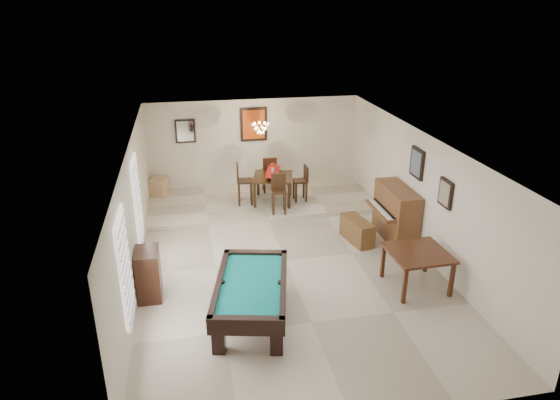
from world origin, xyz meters
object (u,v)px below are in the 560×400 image
object	(u,v)px
square_table	(416,269)
corner_bench	(159,186)
dining_table	(273,187)
chandelier	(260,124)
dining_chair_south	(279,194)
dining_chair_north	(269,174)
pool_table	(252,301)
apothecary_chest	(149,274)
dining_chair_west	(245,184)
flower_vase	(273,167)
piano_bench	(357,231)
dining_chair_east	(300,183)
upright_piano	(390,214)

from	to	relation	value
square_table	corner_bench	xyz separation A→B (m)	(-4.99, 5.62, -0.02)
dining_table	chandelier	world-z (taller)	chandelier
dining_chair_south	chandelier	xyz separation A→B (m)	(-0.30, 0.94, 1.58)
dining_chair_south	dining_chair_north	distance (m)	1.54
square_table	chandelier	bearing A→B (deg)	115.71
dining_table	corner_bench	size ratio (longest dim) A/B	1.94
pool_table	apothecary_chest	distance (m)	2.07
dining_table	dining_chair_west	distance (m)	0.76
pool_table	flower_vase	distance (m)	5.18
piano_bench	dining_chair_south	xyz separation A→B (m)	(-1.50, 1.70, 0.35)
square_table	piano_bench	world-z (taller)	square_table
piano_bench	apothecary_chest	size ratio (longest dim) A/B	1.01
dining_chair_north	dining_chair_east	xyz separation A→B (m)	(0.70, -0.83, -0.04)
dining_chair_north	chandelier	size ratio (longest dim) A/B	1.72
square_table	dining_chair_east	bearing A→B (deg)	105.63
apothecary_chest	chandelier	world-z (taller)	chandelier
square_table	dining_chair_west	distance (m)	5.29
square_table	dining_chair_west	world-z (taller)	dining_chair_west
apothecary_chest	piano_bench	bearing A→B (deg)	17.50
pool_table	dining_chair_west	size ratio (longest dim) A/B	2.01
corner_bench	dining_chair_west	bearing A→B (deg)	-25.78
dining_chair_east	chandelier	bearing A→B (deg)	-103.75
square_table	dining_chair_south	size ratio (longest dim) A/B	1.10
square_table	dining_chair_north	xyz separation A→B (m)	(-1.95, 5.29, 0.26)
pool_table	upright_piano	size ratio (longest dim) A/B	1.47
corner_bench	flower_vase	bearing A→B (deg)	-20.21
square_table	flower_vase	size ratio (longest dim) A/B	4.39
apothecary_chest	dining_chair_south	bearing A→B (deg)	45.69
square_table	dining_chair_east	size ratio (longest dim) A/B	1.15
piano_bench	dining_chair_north	world-z (taller)	dining_chair_north
piano_bench	dining_chair_north	xyz separation A→B (m)	(-1.48, 3.24, 0.37)
apothecary_chest	dining_chair_east	world-z (taller)	dining_chair_east
square_table	apothecary_chest	world-z (taller)	apothecary_chest
pool_table	flower_vase	world-z (taller)	flower_vase
flower_vase	corner_bench	bearing A→B (deg)	159.79
upright_piano	corner_bench	size ratio (longest dim) A/B	2.84
pool_table	flower_vase	xyz separation A→B (m)	(1.28, 4.97, 0.72)
dining_chair_north	dining_table	bearing A→B (deg)	89.96
square_table	chandelier	xyz separation A→B (m)	(-2.26, 4.70, 1.82)
dining_chair_north	chandelier	world-z (taller)	chandelier
square_table	chandelier	world-z (taller)	chandelier
piano_bench	dining_chair_east	size ratio (longest dim) A/B	1.02
pool_table	dining_chair_south	bearing A→B (deg)	85.36
dining_chair_east	chandelier	xyz separation A→B (m)	(-1.01, 0.23, 1.60)
flower_vase	dining_chair_west	size ratio (longest dim) A/B	0.23
pool_table	apothecary_chest	size ratio (longest dim) A/B	2.28
apothecary_chest	dining_chair_west	xyz separation A→B (m)	(2.30, 3.91, 0.18)
dining_chair_north	dining_chair_east	bearing A→B (deg)	132.44
dining_chair_north	dining_chair_east	world-z (taller)	dining_chair_north
flower_vase	dining_table	bearing A→B (deg)	0.00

